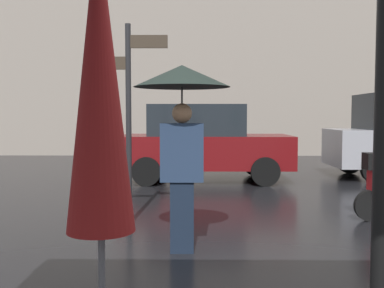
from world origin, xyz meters
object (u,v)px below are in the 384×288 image
Objects in this scene: pedestrian_with_umbrella at (182,103)px; parked_car_left at (202,142)px; folded_patio_umbrella_far at (99,89)px; street_signpost at (129,103)px.

pedestrian_with_umbrella is 0.52× the size of parked_car_left.
folded_patio_umbrella_far is 4.21m from street_signpost.
parked_car_left is (0.60, 8.61, -0.76)m from folded_patio_umbrella_far.
folded_patio_umbrella_far reaches higher than pedestrian_with_umbrella.
pedestrian_with_umbrella is at bearing -59.43° from street_signpost.
folded_patio_umbrella_far is at bearing 61.43° from pedestrian_with_umbrella.
pedestrian_with_umbrella is 5.85m from parked_car_left.
street_signpost is (-0.80, 1.36, 0.04)m from pedestrian_with_umbrella.
folded_patio_umbrella_far is 0.89× the size of street_signpost.
parked_car_left is at bearing 86.03° from folded_patio_umbrella_far.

